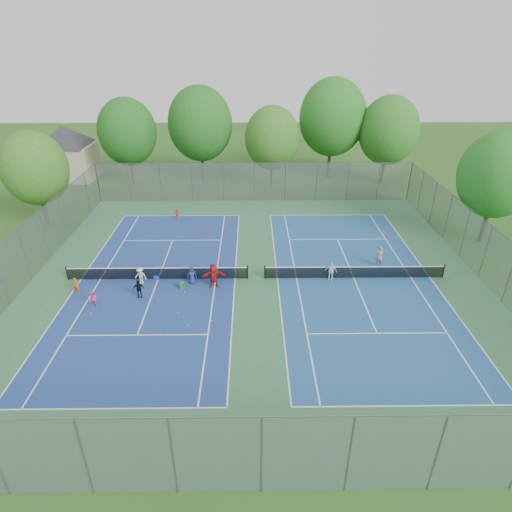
{
  "coord_description": "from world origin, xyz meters",
  "views": [
    {
      "loc": [
        -0.32,
        -26.34,
        15.61
      ],
      "look_at": [
        0.0,
        1.0,
        1.3
      ],
      "focal_mm": 30.0,
      "sensor_mm": 36.0,
      "label": 1
    }
  ],
  "objects_px": {
    "ball_hopper": "(182,286)",
    "ball_crate": "(157,277)",
    "net_left": "(158,274)",
    "instructor": "(379,256)",
    "net_right": "(354,272)"
  },
  "relations": [
    {
      "from": "ball_crate",
      "to": "instructor",
      "type": "distance_m",
      "value": 16.43
    },
    {
      "from": "ball_crate",
      "to": "ball_hopper",
      "type": "height_order",
      "value": "ball_hopper"
    },
    {
      "from": "net_left",
      "to": "ball_crate",
      "type": "xyz_separation_m",
      "value": [
        -0.1,
        -0.0,
        -0.32
      ]
    },
    {
      "from": "net_left",
      "to": "instructor",
      "type": "height_order",
      "value": "instructor"
    },
    {
      "from": "net_left",
      "to": "net_right",
      "type": "height_order",
      "value": "same"
    },
    {
      "from": "net_right",
      "to": "ball_hopper",
      "type": "height_order",
      "value": "net_right"
    },
    {
      "from": "ball_hopper",
      "to": "instructor",
      "type": "height_order",
      "value": "instructor"
    },
    {
      "from": "net_left",
      "to": "ball_hopper",
      "type": "height_order",
      "value": "net_left"
    },
    {
      "from": "net_left",
      "to": "ball_crate",
      "type": "bearing_deg",
      "value": -178.89
    },
    {
      "from": "net_left",
      "to": "instructor",
      "type": "relative_size",
      "value": 7.85
    },
    {
      "from": "net_left",
      "to": "net_right",
      "type": "distance_m",
      "value": 14.0
    },
    {
      "from": "ball_crate",
      "to": "ball_hopper",
      "type": "distance_m",
      "value": 2.44
    },
    {
      "from": "ball_hopper",
      "to": "ball_crate",
      "type": "bearing_deg",
      "value": 146.49
    },
    {
      "from": "net_left",
      "to": "net_right",
      "type": "bearing_deg",
      "value": 0.0
    },
    {
      "from": "ball_crate",
      "to": "ball_hopper",
      "type": "relative_size",
      "value": 0.61
    }
  ]
}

